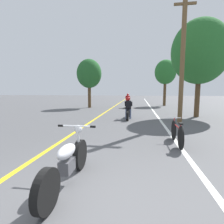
{
  "coord_description": "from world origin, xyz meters",
  "views": [
    {
      "loc": [
        0.93,
        -2.41,
        1.76
      ],
      "look_at": [
        -0.1,
        4.49,
        0.9
      ],
      "focal_mm": 28.0,
      "sensor_mm": 36.0,
      "label": 1
    }
  ],
  "objects_px": {
    "roadside_tree_left": "(89,74)",
    "motorcycle_rider_far": "(128,103)",
    "roadside_tree_right_far": "(165,72)",
    "roadside_tree_right_near": "(200,52)",
    "utility_pole": "(183,58)",
    "motorcycle_foreground": "(68,162)",
    "bicycle_parked": "(177,133)",
    "motorcycle_rider_lead": "(128,111)"
  },
  "relations": [
    {
      "from": "motorcycle_rider_far",
      "to": "bicycle_parked",
      "type": "relative_size",
      "value": 1.22
    },
    {
      "from": "utility_pole",
      "to": "motorcycle_foreground",
      "type": "bearing_deg",
      "value": -116.93
    },
    {
      "from": "roadside_tree_right_near",
      "to": "motorcycle_foreground",
      "type": "bearing_deg",
      "value": -118.77
    },
    {
      "from": "utility_pole",
      "to": "motorcycle_foreground",
      "type": "distance_m",
      "value": 8.43
    },
    {
      "from": "motorcycle_foreground",
      "to": "roadside_tree_right_far",
      "type": "bearing_deg",
      "value": 76.64
    },
    {
      "from": "roadside_tree_right_far",
      "to": "motorcycle_rider_lead",
      "type": "relative_size",
      "value": 2.5
    },
    {
      "from": "roadside_tree_left",
      "to": "motorcycle_rider_lead",
      "type": "height_order",
      "value": "roadside_tree_left"
    },
    {
      "from": "utility_pole",
      "to": "roadside_tree_left",
      "type": "distance_m",
      "value": 10.52
    },
    {
      "from": "roadside_tree_right_far",
      "to": "roadside_tree_left",
      "type": "height_order",
      "value": "roadside_tree_right_far"
    },
    {
      "from": "utility_pole",
      "to": "roadside_tree_left",
      "type": "height_order",
      "value": "utility_pole"
    },
    {
      "from": "roadside_tree_right_far",
      "to": "bicycle_parked",
      "type": "bearing_deg",
      "value": -96.62
    },
    {
      "from": "roadside_tree_right_near",
      "to": "roadside_tree_left",
      "type": "relative_size",
      "value": 1.28
    },
    {
      "from": "utility_pole",
      "to": "roadside_tree_right_far",
      "type": "xyz_separation_m",
      "value": [
        0.77,
        11.24,
        0.37
      ]
    },
    {
      "from": "utility_pole",
      "to": "roadside_tree_right_far",
      "type": "height_order",
      "value": "utility_pole"
    },
    {
      "from": "roadside_tree_right_far",
      "to": "roadside_tree_right_near",
      "type": "bearing_deg",
      "value": -84.59
    },
    {
      "from": "utility_pole",
      "to": "bicycle_parked",
      "type": "relative_size",
      "value": 3.82
    },
    {
      "from": "roadside_tree_right_near",
      "to": "motorcycle_rider_far",
      "type": "height_order",
      "value": "roadside_tree_right_near"
    },
    {
      "from": "roadside_tree_right_near",
      "to": "bicycle_parked",
      "type": "bearing_deg",
      "value": -111.88
    },
    {
      "from": "roadside_tree_right_near",
      "to": "roadside_tree_left",
      "type": "height_order",
      "value": "roadside_tree_right_near"
    },
    {
      "from": "roadside_tree_right_far",
      "to": "roadside_tree_left",
      "type": "distance_m",
      "value": 8.84
    },
    {
      "from": "motorcycle_foreground",
      "to": "motorcycle_rider_lead",
      "type": "relative_size",
      "value": 1.01
    },
    {
      "from": "roadside_tree_right_near",
      "to": "motorcycle_foreground",
      "type": "distance_m",
      "value": 11.4
    },
    {
      "from": "motorcycle_rider_lead",
      "to": "roadside_tree_left",
      "type": "bearing_deg",
      "value": 123.35
    },
    {
      "from": "roadside_tree_left",
      "to": "motorcycle_rider_far",
      "type": "xyz_separation_m",
      "value": [
        3.93,
        0.35,
        -2.9
      ]
    },
    {
      "from": "motorcycle_rider_far",
      "to": "roadside_tree_right_far",
      "type": "bearing_deg",
      "value": 38.57
    },
    {
      "from": "utility_pole",
      "to": "motorcycle_rider_far",
      "type": "distance_m",
      "value": 9.11
    },
    {
      "from": "motorcycle_foreground",
      "to": "bicycle_parked",
      "type": "xyz_separation_m",
      "value": [
        2.55,
        2.9,
        -0.06
      ]
    },
    {
      "from": "roadside_tree_left",
      "to": "motorcycle_foreground",
      "type": "xyz_separation_m",
      "value": [
        3.71,
        -14.61,
        -3.01
      ]
    },
    {
      "from": "utility_pole",
      "to": "roadside_tree_left",
      "type": "relative_size",
      "value": 1.37
    },
    {
      "from": "utility_pole",
      "to": "motorcycle_rider_far",
      "type": "relative_size",
      "value": 3.14
    },
    {
      "from": "roadside_tree_right_far",
      "to": "bicycle_parked",
      "type": "height_order",
      "value": "roadside_tree_right_far"
    },
    {
      "from": "bicycle_parked",
      "to": "motorcycle_rider_far",
      "type": "bearing_deg",
      "value": 100.94
    },
    {
      "from": "bicycle_parked",
      "to": "roadside_tree_right_near",
      "type": "bearing_deg",
      "value": 68.12
    },
    {
      "from": "utility_pole",
      "to": "motorcycle_rider_far",
      "type": "bearing_deg",
      "value": 112.79
    },
    {
      "from": "roadside_tree_right_far",
      "to": "motorcycle_rider_lead",
      "type": "xyz_separation_m",
      "value": [
        -3.65,
        -10.3,
        -3.33
      ]
    },
    {
      "from": "motorcycle_rider_far",
      "to": "bicycle_parked",
      "type": "height_order",
      "value": "motorcycle_rider_far"
    },
    {
      "from": "roadside_tree_right_far",
      "to": "motorcycle_rider_lead",
      "type": "bearing_deg",
      "value": -109.53
    },
    {
      "from": "roadside_tree_left",
      "to": "motorcycle_foreground",
      "type": "distance_m",
      "value": 15.38
    },
    {
      "from": "utility_pole",
      "to": "roadside_tree_left",
      "type": "bearing_deg",
      "value": 133.73
    },
    {
      "from": "roadside_tree_right_far",
      "to": "motorcycle_rider_far",
      "type": "xyz_separation_m",
      "value": [
        -4.11,
        -3.28,
        -3.3
      ]
    },
    {
      "from": "roadside_tree_right_near",
      "to": "motorcycle_rider_lead",
      "type": "relative_size",
      "value": 2.99
    },
    {
      "from": "bicycle_parked",
      "to": "motorcycle_foreground",
      "type": "bearing_deg",
      "value": -131.37
    }
  ]
}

